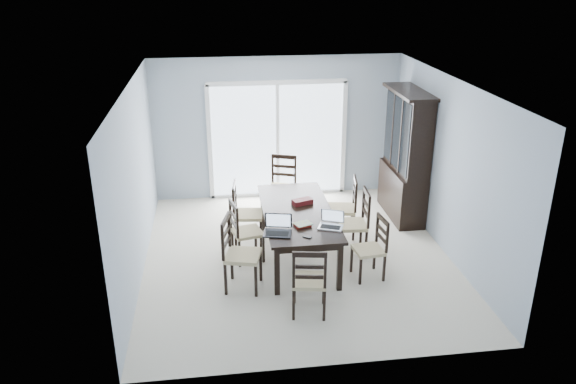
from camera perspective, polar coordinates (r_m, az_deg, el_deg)
name	(u,v)px	position (r m, az deg, el deg)	size (l,w,h in m)	color
floor	(297,256)	(8.50, 0.94, -6.53)	(5.00, 5.00, 0.00)	beige
ceiling	(298,84)	(7.60, 1.06, 10.94)	(5.00, 5.00, 0.00)	white
back_wall	(277,128)	(10.32, -1.09, 6.51)	(4.50, 0.02, 2.60)	#94A2B0
wall_left	(135,183)	(7.95, -15.25, 0.90)	(0.02, 5.00, 2.60)	#94A2B0
wall_right	(449,168)	(8.57, 16.05, 2.35)	(0.02, 5.00, 2.60)	#94A2B0
balcony	(272,178)	(11.68, -1.61, 1.43)	(4.50, 2.00, 0.10)	gray
railing	(267,137)	(12.43, -2.14, 5.63)	(4.50, 0.06, 1.10)	#99999E
dining_table	(297,215)	(8.19, 0.97, -2.40)	(1.00, 2.20, 0.75)	black
china_hutch	(405,157)	(9.66, 11.83, 3.52)	(0.50, 1.38, 2.20)	black
sliding_door	(278,140)	(10.35, -1.07, 5.34)	(2.52, 0.05, 2.18)	silver
chair_left_near	(235,246)	(7.47, -5.40, -5.45)	(0.55, 0.54, 1.19)	black
chair_left_mid	(241,225)	(8.17, -4.80, -3.37)	(0.50, 0.49, 1.07)	black
chair_left_far	(242,206)	(8.70, -4.70, -1.47)	(0.49, 0.48, 1.14)	black
chair_right_near	(375,241)	(7.83, 8.82, -4.96)	(0.44, 0.43, 1.02)	black
chair_right_mid	(358,216)	(8.38, 7.14, -2.41)	(0.48, 0.46, 1.17)	black
chair_right_far	(348,201)	(8.94, 6.08, -0.91)	(0.50, 0.49, 1.13)	black
chair_end_near	(309,275)	(6.87, 2.19, -8.42)	(0.48, 0.49, 1.10)	black
chair_end_far	(283,179)	(9.70, -0.55, 1.35)	(0.58, 0.59, 1.20)	black
laptop_dark	(277,230)	(7.44, -1.09, -3.89)	(0.41, 0.33, 0.25)	black
laptop_silver	(331,224)	(7.64, 4.35, -3.27)	(0.39, 0.33, 0.22)	silver
book_stack	(302,225)	(7.69, 1.48, -3.33)	(0.28, 0.25, 0.04)	maroon
cell_phone	(307,237)	(7.38, 1.96, -4.59)	(0.12, 0.05, 0.01)	black
game_box	(302,202)	(8.37, 1.47, -0.99)	(0.30, 0.15, 0.07)	#4D0F13
hot_tub	(244,156)	(11.55, -4.49, 3.62)	(1.80, 1.65, 0.84)	brown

